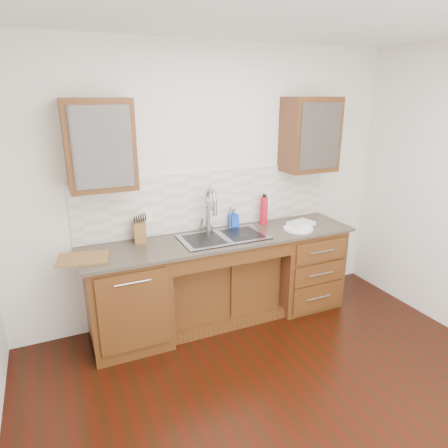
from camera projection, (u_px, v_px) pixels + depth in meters
name	position (u px, v px, depth m)	size (l,w,h in m)	color
ground	(302.00, 421.00, 2.92)	(4.00, 3.50, 0.10)	black
wall_back	(208.00, 185.00, 4.04)	(4.00, 0.10, 2.70)	silver
base_cabinet_left	(128.00, 299.00, 3.65)	(0.70, 0.62, 0.88)	#593014
base_cabinet_center	(219.00, 285.00, 4.12)	(1.20, 0.44, 0.70)	#593014
base_cabinet_right	(301.00, 265.00, 4.38)	(0.70, 0.62, 0.88)	#593014
countertop	(223.00, 238.00, 3.86)	(2.70, 0.65, 0.03)	#84705B
backsplash	(210.00, 200.00, 4.04)	(2.70, 0.02, 0.59)	beige
sink	(224.00, 246.00, 3.87)	(0.84, 0.46, 0.19)	#9E9EA5
faucet	(208.00, 212.00, 3.95)	(0.04, 0.04, 0.40)	#999993
filter_tap	(230.00, 217.00, 4.08)	(0.02, 0.02, 0.24)	#999993
upper_cabinet_left	(99.00, 145.00, 3.30)	(0.55, 0.34, 0.75)	#593014
upper_cabinet_right	(310.00, 135.00, 4.11)	(0.55, 0.34, 0.75)	#593014
outlet_left	(148.00, 216.00, 3.80)	(0.08, 0.01, 0.12)	white
outlet_right	(267.00, 202.00, 4.30)	(0.08, 0.01, 0.12)	white
soap_bottle	(233.00, 218.00, 4.14)	(0.09, 0.09, 0.19)	blue
water_bottle	(264.00, 211.00, 4.20)	(0.08, 0.08, 0.29)	#B51022
plate	(298.00, 229.00, 4.07)	(0.30, 0.30, 0.02)	white
dish_towel	(301.00, 224.00, 4.14)	(0.25, 0.18, 0.04)	white
knife_block	(140.00, 231.00, 3.73)	(0.11, 0.18, 0.20)	#9C6639
cutting_board	(83.00, 258.00, 3.33)	(0.41, 0.29, 0.02)	#935E2E
cup_left_a	(93.00, 151.00, 3.29)	(0.13, 0.13, 0.10)	white
cup_left_b	(112.00, 151.00, 3.35)	(0.11, 0.11, 0.10)	white
cup_right_a	(297.00, 141.00, 4.07)	(0.12, 0.12, 0.09)	white
cup_right_b	(321.00, 140.00, 4.19)	(0.09, 0.09, 0.09)	white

